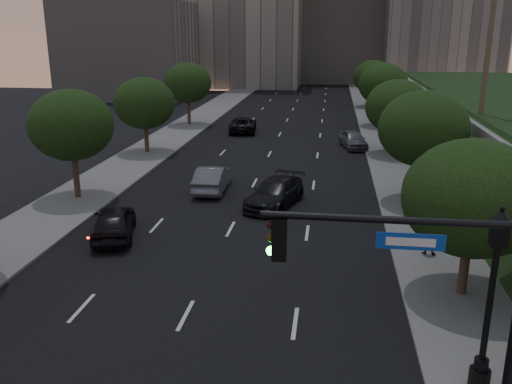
# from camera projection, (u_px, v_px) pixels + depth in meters

# --- Properties ---
(road_surface) EXTENTS (16.00, 140.00, 0.02)m
(road_surface) POSITION_uv_depth(u_px,v_px,m) (267.00, 160.00, 43.46)
(road_surface) COLOR black
(road_surface) RESTS_ON ground
(sidewalk_right) EXTENTS (4.50, 140.00, 0.15)m
(sidewalk_right) POSITION_uv_depth(u_px,v_px,m) (397.00, 163.00, 42.09)
(sidewalk_right) COLOR slate
(sidewalk_right) RESTS_ON ground
(sidewalk_left) EXTENTS (4.50, 140.00, 0.15)m
(sidewalk_left) POSITION_uv_depth(u_px,v_px,m) (144.00, 155.00, 44.79)
(sidewalk_left) COLOR slate
(sidewalk_left) RESTS_ON ground
(parapet_wall) EXTENTS (0.35, 90.00, 0.70)m
(parapet_wall) POSITION_uv_depth(u_px,v_px,m) (452.00, 113.00, 38.54)
(parapet_wall) COLOR slate
(parapet_wall) RESTS_ON embankment
(office_block_mid) EXTENTS (22.00, 18.00, 26.00)m
(office_block_mid) POSITION_uv_depth(u_px,v_px,m) (340.00, 14.00, 107.24)
(office_block_mid) COLOR #9B978E
(office_block_mid) RESTS_ON ground
(office_block_filler) EXTENTS (18.00, 16.00, 14.00)m
(office_block_filler) POSITION_uv_depth(u_px,v_px,m) (129.00, 50.00, 82.82)
(office_block_filler) COLOR #9B978E
(office_block_filler) RESTS_ON ground
(tree_right_a) EXTENTS (5.20, 5.20, 6.24)m
(tree_right_a) POSITION_uv_depth(u_px,v_px,m) (472.00, 198.00, 20.08)
(tree_right_a) COLOR #38281C
(tree_right_a) RESTS_ON ground
(tree_right_b) EXTENTS (5.20, 5.20, 6.74)m
(tree_right_b) POSITION_uv_depth(u_px,v_px,m) (423.00, 129.00, 31.32)
(tree_right_b) COLOR #38281C
(tree_right_b) RESTS_ON ground
(tree_right_c) EXTENTS (5.20, 5.20, 6.24)m
(tree_right_c) POSITION_uv_depth(u_px,v_px,m) (398.00, 107.00, 43.80)
(tree_right_c) COLOR #38281C
(tree_right_c) RESTS_ON ground
(tree_right_d) EXTENTS (5.20, 5.20, 6.74)m
(tree_right_d) POSITION_uv_depth(u_px,v_px,m) (383.00, 84.00, 56.94)
(tree_right_d) COLOR #38281C
(tree_right_d) RESTS_ON ground
(tree_right_e) EXTENTS (5.20, 5.20, 6.24)m
(tree_right_e) POSITION_uv_depth(u_px,v_px,m) (373.00, 77.00, 71.31)
(tree_right_e) COLOR #38281C
(tree_right_e) RESTS_ON ground
(tree_left_b) EXTENTS (5.00, 5.00, 6.71)m
(tree_left_b) POSITION_uv_depth(u_px,v_px,m) (71.00, 125.00, 32.12)
(tree_left_b) COLOR #38281C
(tree_left_b) RESTS_ON ground
(tree_left_c) EXTENTS (5.00, 5.00, 6.34)m
(tree_left_c) POSITION_uv_depth(u_px,v_px,m) (144.00, 103.00, 44.56)
(tree_left_c) COLOR #38281C
(tree_left_c) RESTS_ON ground
(tree_left_d) EXTENTS (5.00, 5.00, 6.71)m
(tree_left_d) POSITION_uv_depth(u_px,v_px,m) (188.00, 83.00, 57.73)
(tree_left_d) COLOR #38281C
(tree_left_d) RESTS_ON ground
(traffic_signal_mast) EXTENTS (5.68, 0.56, 7.00)m
(traffic_signal_mast) POSITION_uv_depth(u_px,v_px,m) (460.00, 339.00, 11.55)
(traffic_signal_mast) COLOR black
(traffic_signal_mast) RESTS_ON ground
(street_lamp) EXTENTS (0.64, 0.64, 5.62)m
(street_lamp) POSITION_uv_depth(u_px,v_px,m) (489.00, 309.00, 14.91)
(street_lamp) COLOR black
(street_lamp) RESTS_ON ground
(sedan_near_left) EXTENTS (3.22, 5.20, 1.65)m
(sedan_near_left) POSITION_uv_depth(u_px,v_px,m) (114.00, 222.00, 27.03)
(sedan_near_left) COLOR black
(sedan_near_left) RESTS_ON ground
(sedan_mid_left) EXTENTS (1.87, 5.04, 1.65)m
(sedan_mid_left) POSITION_uv_depth(u_px,v_px,m) (212.00, 178.00, 34.87)
(sedan_mid_left) COLOR slate
(sedan_mid_left) RESTS_ON ground
(sedan_far_left) EXTENTS (3.13, 5.80, 1.55)m
(sedan_far_left) POSITION_uv_depth(u_px,v_px,m) (243.00, 125.00, 54.99)
(sedan_far_left) COLOR black
(sedan_far_left) RESTS_ON ground
(sedan_near_right) EXTENTS (3.64, 5.84, 1.58)m
(sedan_near_right) POSITION_uv_depth(u_px,v_px,m) (275.00, 193.00, 31.86)
(sedan_near_right) COLOR black
(sedan_near_right) RESTS_ON ground
(sedan_far_right) EXTENTS (2.77, 4.84, 1.55)m
(sedan_far_right) POSITION_uv_depth(u_px,v_px,m) (353.00, 139.00, 47.54)
(sedan_far_right) COLOR slate
(sedan_far_right) RESTS_ON ground
(pedestrian_b) EXTENTS (0.88, 0.75, 1.61)m
(pedestrian_b) POSITION_uv_depth(u_px,v_px,m) (428.00, 237.00, 24.64)
(pedestrian_b) COLOR black
(pedestrian_b) RESTS_ON sidewalk_right
(pedestrian_c) EXTENTS (1.01, 0.54, 1.65)m
(pedestrian_c) POSITION_uv_depth(u_px,v_px,m) (429.00, 217.00, 27.26)
(pedestrian_c) COLOR black
(pedestrian_c) RESTS_ON sidewalk_right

